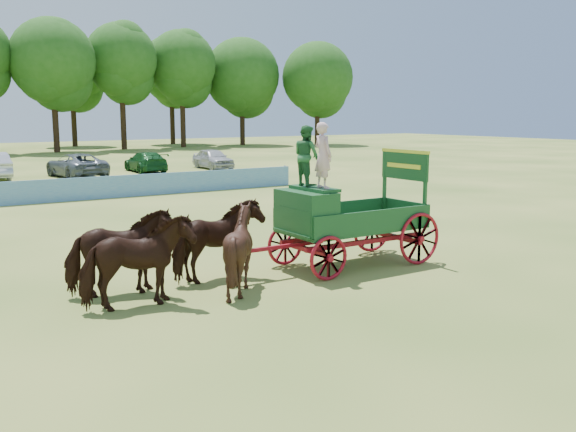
{
  "coord_description": "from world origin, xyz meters",
  "views": [
    {
      "loc": [
        -7.52,
        -11.66,
        4.0
      ],
      "look_at": [
        1.64,
        2.27,
        1.3
      ],
      "focal_mm": 40.0,
      "sensor_mm": 36.0,
      "label": 1
    }
  ],
  "objects": [
    {
      "name": "ground",
      "position": [
        0.0,
        0.0,
        0.0
      ],
      "size": [
        160.0,
        160.0,
        0.0
      ],
      "primitive_type": "plane",
      "color": "#AAA24D",
      "rests_on": "ground"
    },
    {
      "name": "horse_lead_right",
      "position": [
        -3.08,
        1.82,
        0.96
      ],
      "size": [
        2.43,
        1.41,
        1.93
      ],
      "primitive_type": "imported",
      "rotation": [
        0.0,
        0.0,
        1.4
      ],
      "color": "black",
      "rests_on": "ground"
    },
    {
      "name": "horse_lead_left",
      "position": [
        -3.08,
        0.72,
        0.96
      ],
      "size": [
        2.33,
        1.16,
        1.93
      ],
      "primitive_type": "imported",
      "rotation": [
        0.0,
        0.0,
        1.52
      ],
      "color": "black",
      "rests_on": "ground"
    },
    {
      "name": "farm_dray",
      "position": [
        2.28,
        1.29,
        1.64
      ],
      "size": [
        6.0,
        2.0,
        3.76
      ],
      "color": "maroon",
      "rests_on": "ground"
    },
    {
      "name": "horse_wheel_right",
      "position": [
        -0.68,
        1.82,
        0.96
      ],
      "size": [
        2.45,
        1.48,
        1.93
      ],
      "primitive_type": "imported",
      "rotation": [
        0.0,
        0.0,
        1.78
      ],
      "color": "black",
      "rests_on": "ground"
    },
    {
      "name": "sponsor_banner",
      "position": [
        -1.0,
        18.0,
        0.53
      ],
      "size": [
        26.0,
        0.08,
        1.05
      ],
      "primitive_type": "cube",
      "color": "#216DB4",
      "rests_on": "ground"
    },
    {
      "name": "horse_wheel_left",
      "position": [
        -0.68,
        0.72,
        0.97
      ],
      "size": [
        2.0,
        1.84,
        1.93
      ],
      "primitive_type": "imported",
      "rotation": [
        0.0,
        0.0,
        1.75
      ],
      "color": "black",
      "rests_on": "ground"
    }
  ]
}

